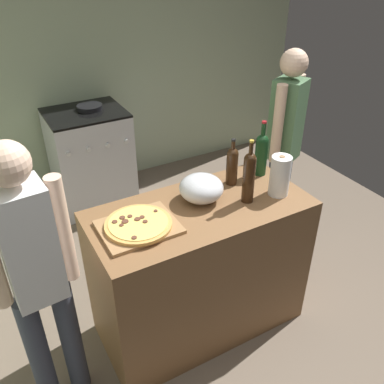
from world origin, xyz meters
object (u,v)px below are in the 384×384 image
at_px(paper_towel_roll, 280,176).
at_px(wine_bottle_green, 232,164).
at_px(person_in_stripes, 36,274).
at_px(wine_bottle_dark, 249,175).
at_px(wine_bottle_amber, 261,152).
at_px(stove, 91,158).
at_px(mixing_bowl, 201,188).
at_px(pizza, 138,224).
at_px(person_in_red, 284,143).

bearing_deg(paper_towel_roll, wine_bottle_green, 125.55).
bearing_deg(person_in_stripes, wine_bottle_dark, 0.35).
xyz_separation_m(paper_towel_roll, wine_bottle_amber, (0.05, 0.25, 0.03)).
relative_size(stove, person_in_stripes, 0.61).
height_order(paper_towel_roll, wine_bottle_green, wine_bottle_green).
xyz_separation_m(mixing_bowl, paper_towel_roll, (0.43, -0.16, 0.04)).
distance_m(paper_towel_roll, person_in_stripes, 1.41).
xyz_separation_m(stove, person_in_stripes, (-0.80, -1.88, 0.44)).
height_order(stove, person_in_stripes, person_in_stripes).
distance_m(wine_bottle_green, person_in_stripes, 1.26).
height_order(mixing_bowl, person_in_stripes, person_in_stripes).
relative_size(pizza, wine_bottle_dark, 0.92).
distance_m(mixing_bowl, paper_towel_roll, 0.46).
height_order(pizza, wine_bottle_amber, wine_bottle_amber).
xyz_separation_m(wine_bottle_green, person_in_red, (0.69, 0.32, -0.14)).
height_order(wine_bottle_amber, wine_bottle_dark, wine_bottle_dark).
bearing_deg(mixing_bowl, wine_bottle_dark, -30.93).
distance_m(pizza, stove, 1.90).
relative_size(wine_bottle_amber, wine_bottle_dark, 0.94).
distance_m(pizza, person_in_stripes, 0.55).
bearing_deg(person_in_red, mixing_bowl, -157.49).
relative_size(paper_towel_roll, person_in_stripes, 0.16).
bearing_deg(person_in_stripes, paper_towel_roll, -0.84).
height_order(pizza, wine_bottle_dark, wine_bottle_dark).
relative_size(wine_bottle_green, person_in_red, 0.19).
distance_m(paper_towel_roll, wine_bottle_green, 0.29).
height_order(pizza, person_in_stripes, person_in_stripes).
bearing_deg(wine_bottle_dark, person_in_stripes, -179.65).
bearing_deg(wine_bottle_dark, pizza, 174.93).
bearing_deg(person_in_red, person_in_stripes, -164.34).
bearing_deg(pizza, wine_bottle_amber, 10.27).
bearing_deg(stove, person_in_stripes, -113.00).
bearing_deg(stove, paper_towel_roll, -72.49).
distance_m(wine_bottle_dark, person_in_red, 0.91).
height_order(paper_towel_roll, wine_bottle_dark, wine_bottle_dark).
xyz_separation_m(wine_bottle_amber, stove, (-0.65, 1.65, -0.62)).
bearing_deg(person_in_red, wine_bottle_dark, -143.73).
height_order(wine_bottle_green, stove, wine_bottle_green).
bearing_deg(person_in_stripes, wine_bottle_green, 10.14).
bearing_deg(person_in_stripes, wine_bottle_amber, 9.02).
height_order(mixing_bowl, wine_bottle_amber, wine_bottle_amber).
bearing_deg(wine_bottle_dark, mixing_bowl, 149.07).
distance_m(mixing_bowl, wine_bottle_green, 0.28).
bearing_deg(paper_towel_roll, pizza, 174.29).
bearing_deg(wine_bottle_green, person_in_red, 24.73).
height_order(wine_bottle_green, wine_bottle_dark, wine_bottle_dark).
bearing_deg(wine_bottle_amber, pizza, -169.73).
distance_m(wine_bottle_green, wine_bottle_dark, 0.22).
bearing_deg(wine_bottle_amber, person_in_stripes, -170.98).
relative_size(wine_bottle_dark, person_in_red, 0.24).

